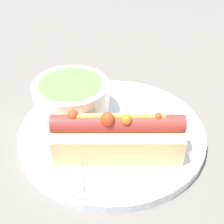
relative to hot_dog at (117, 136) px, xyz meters
name	(u,v)px	position (x,y,z in m)	size (l,w,h in m)	color
ground_plane	(112,136)	(0.01, 0.04, -0.04)	(4.00, 4.00, 0.00)	slate
dinner_plate	(112,132)	(0.01, 0.04, -0.03)	(0.27, 0.27, 0.01)	white
hot_dog	(117,136)	(0.00, 0.00, 0.00)	(0.17, 0.11, 0.07)	#E5C17F
soup_bowl	(71,97)	(-0.04, 0.10, 0.00)	(0.11, 0.11, 0.05)	silver
spoon	(76,125)	(-0.04, 0.06, -0.02)	(0.06, 0.18, 0.01)	#B7B7BC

